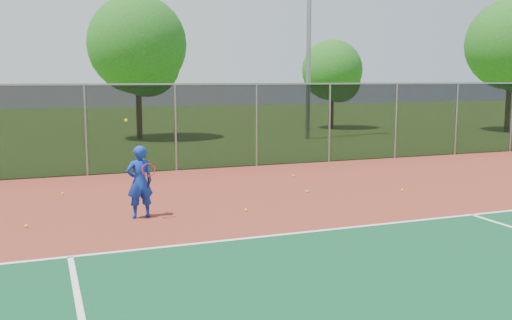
{
  "coord_description": "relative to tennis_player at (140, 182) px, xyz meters",
  "views": [
    {
      "loc": [
        -7.39,
        -7.41,
        3.19
      ],
      "look_at": [
        -2.67,
        5.0,
        1.3
      ],
      "focal_mm": 40.0,
      "sensor_mm": 36.0,
      "label": 1
    }
  ],
  "objects": [
    {
      "name": "court_apron",
      "position": [
        5.32,
        -3.53,
        -0.85
      ],
      "size": [
        30.0,
        20.0,
        0.02
      ],
      "primitive_type": "cube",
      "color": "maroon",
      "rests_on": "ground"
    },
    {
      "name": "practice_ball_7",
      "position": [
        5.6,
        3.79,
        -0.81
      ],
      "size": [
        0.07,
        0.07,
        0.07
      ],
      "primitive_type": "sphere",
      "color": "#D4EF1B",
      "rests_on": "court_apron"
    },
    {
      "name": "practice_ball_3",
      "position": [
        2.48,
        -0.27,
        -0.81
      ],
      "size": [
        0.07,
        0.07,
        0.07
      ],
      "primitive_type": "sphere",
      "color": "#D4EF1B",
      "rests_on": "court_apron"
    },
    {
      "name": "practice_ball_6",
      "position": [
        -2.45,
        -0.03,
        -0.81
      ],
      "size": [
        0.07,
        0.07,
        0.07
      ],
      "primitive_type": "sphere",
      "color": "#D4EF1B",
      "rests_on": "court_apron"
    },
    {
      "name": "tennis_player",
      "position": [
        0.0,
        0.0,
        0.0
      ],
      "size": [
        0.66,
        0.65,
        2.28
      ],
      "color": "#112FA6",
      "rests_on": "court_apron"
    },
    {
      "name": "tree_back_left",
      "position": [
        2.98,
        17.48,
        3.88
      ],
      "size": [
        5.14,
        5.14,
        7.55
      ],
      "color": "#362113",
      "rests_on": "ground"
    },
    {
      "name": "practice_ball_4",
      "position": [
        4.87,
        1.29,
        -0.81
      ],
      "size": [
        0.07,
        0.07,
        0.07
      ],
      "primitive_type": "sphere",
      "color": "#D4EF1B",
      "rests_on": "court_apron"
    },
    {
      "name": "fence_back",
      "position": [
        5.32,
        6.47,
        0.7
      ],
      "size": [
        30.0,
        0.06,
        3.03
      ],
      "color": "black",
      "rests_on": "court_apron"
    },
    {
      "name": "practice_ball_1",
      "position": [
        7.49,
        0.48,
        -0.81
      ],
      "size": [
        0.07,
        0.07,
        0.07
      ],
      "primitive_type": "sphere",
      "color": "#D4EF1B",
      "rests_on": "court_apron"
    },
    {
      "name": "tree_back_mid",
      "position": [
        15.74,
        19.85,
        2.72
      ],
      "size": [
        3.89,
        3.89,
        5.71
      ],
      "color": "#362113",
      "rests_on": "ground"
    },
    {
      "name": "ground",
      "position": [
        5.32,
        -5.53,
        -0.86
      ],
      "size": [
        120.0,
        120.0,
        0.0
      ],
      "primitive_type": "plane",
      "color": "#39631C",
      "rests_on": "ground"
    },
    {
      "name": "practice_ball_2",
      "position": [
        -1.58,
        3.39,
        -0.81
      ],
      "size": [
        0.07,
        0.07,
        0.07
      ],
      "primitive_type": "sphere",
      "color": "#D4EF1B",
      "rests_on": "court_apron"
    }
  ]
}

